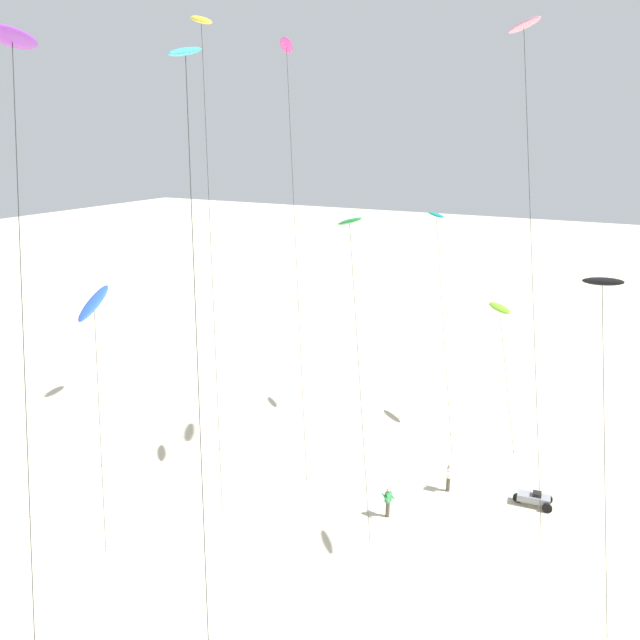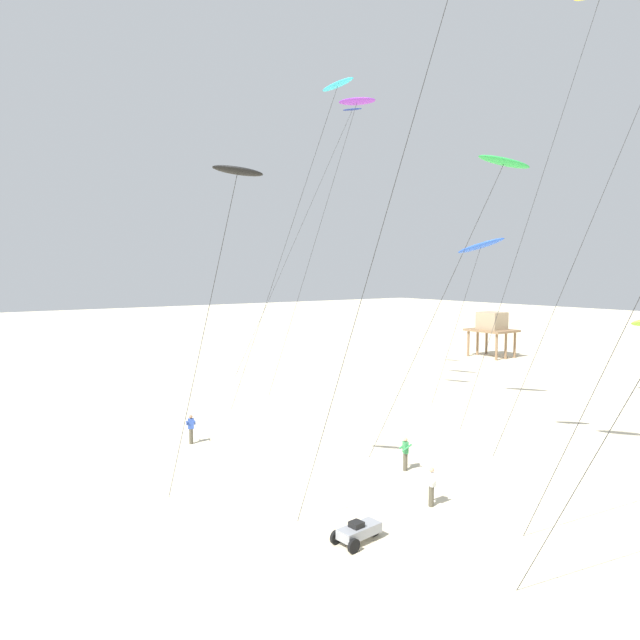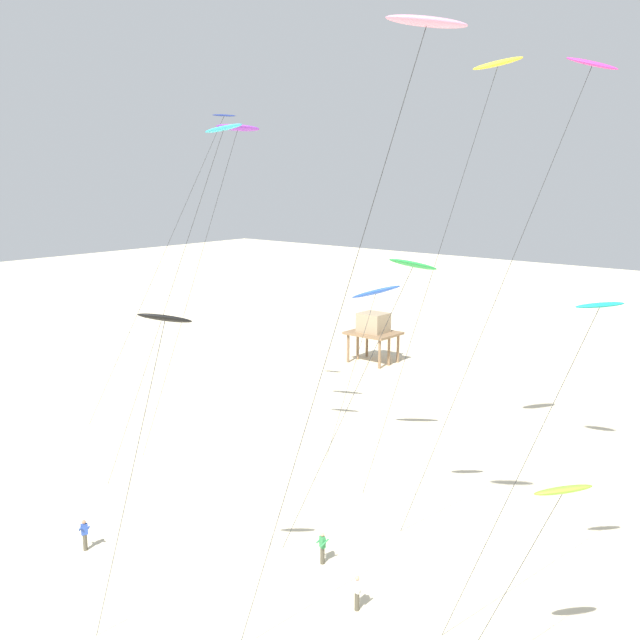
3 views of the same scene
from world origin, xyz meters
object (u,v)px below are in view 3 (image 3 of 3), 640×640
(kite_flyer_middle, at_px, (85,534))
(kite_purple, at_px, (237,132))
(kite_green, at_px, (411,268))
(stilt_house, at_px, (373,327))
(kite_teal, at_px, (596,314))
(kite_black, at_px, (164,324))
(kite_yellow, at_px, (497,67))
(kite_pink, at_px, (424,30))
(kite_flyer_nearest, at_px, (322,547))
(kite_navy, at_px, (215,135))
(kite_blue, at_px, (376,293))
(kite_cyan, at_px, (221,136))
(kite_magenta, at_px, (589,72))
(kite_flyer_furthest, at_px, (357,592))
(kite_lime, at_px, (562,492))

(kite_flyer_middle, bearing_deg, kite_purple, 101.28)
(kite_green, xyz_separation_m, stilt_house, (-24.43, 30.79, -11.09))
(kite_teal, distance_m, stilt_house, 48.17)
(kite_black, distance_m, kite_yellow, 23.86)
(kite_pink, bearing_deg, kite_flyer_nearest, 154.97)
(kite_navy, relative_size, kite_green, 1.51)
(kite_black, distance_m, kite_green, 12.79)
(kite_blue, bearing_deg, kite_flyer_nearest, -64.22)
(kite_teal, height_order, kite_flyer_nearest, kite_teal)
(kite_teal, xyz_separation_m, kite_flyer_middle, (-22.42, -8.65, -13.08))
(kite_navy, height_order, kite_flyer_nearest, kite_navy)
(kite_black, relative_size, kite_teal, 0.98)
(kite_black, height_order, kite_teal, kite_teal)
(kite_cyan, xyz_separation_m, kite_green, (12.81, 0.24, -6.46))
(stilt_house, bearing_deg, kite_purple, -72.09)
(kite_cyan, bearing_deg, kite_teal, -3.91)
(kite_magenta, relative_size, kite_flyer_middle, 14.86)
(kite_purple, height_order, kite_cyan, kite_purple)
(kite_green, bearing_deg, kite_magenta, 51.42)
(kite_blue, xyz_separation_m, kite_flyer_furthest, (10.05, -15.09, -10.62))
(kite_cyan, xyz_separation_m, kite_flyer_nearest, (10.26, -3.33, -20.35))
(kite_purple, height_order, kite_black, kite_purple)
(kite_cyan, relative_size, stilt_house, 4.29)
(kite_magenta, xyz_separation_m, kite_blue, (-14.17, 2.63, -12.43))
(kite_magenta, bearing_deg, kite_pink, -92.12)
(kite_navy, height_order, kite_yellow, kite_yellow)
(kite_purple, bearing_deg, kite_flyer_middle, -78.72)
(kite_cyan, bearing_deg, kite_pink, -21.01)
(kite_yellow, bearing_deg, kite_magenta, -17.49)
(kite_teal, bearing_deg, kite_flyer_furthest, -154.52)
(kite_purple, xyz_separation_m, kite_blue, (6.90, 5.59, -10.22))
(kite_magenta, height_order, kite_pink, kite_magenta)
(kite_blue, distance_m, kite_yellow, 15.74)
(stilt_house, bearing_deg, kite_flyer_furthest, -54.89)
(kite_blue, bearing_deg, kite_flyer_middle, -101.61)
(kite_green, bearing_deg, kite_black, -104.86)
(kite_flyer_nearest, bearing_deg, kite_lime, -10.93)
(kite_black, relative_size, kite_navy, 0.61)
(kite_magenta, bearing_deg, kite_yellow, 162.51)
(stilt_house, bearing_deg, kite_green, -51.57)
(kite_pink, height_order, kite_flyer_nearest, kite_pink)
(kite_lime, distance_m, kite_blue, 24.81)
(kite_black, xyz_separation_m, kite_green, (3.27, 12.31, 1.21))
(kite_lime, bearing_deg, stilt_house, 133.36)
(kite_yellow, distance_m, kite_flyer_furthest, 27.90)
(kite_black, xyz_separation_m, kite_flyer_furthest, (4.52, 6.58, -12.68))
(kite_teal, bearing_deg, kite_pink, -131.77)
(kite_navy, distance_m, kite_lime, 36.91)
(kite_lime, bearing_deg, kite_navy, 157.39)
(stilt_house, bearing_deg, kite_magenta, -38.92)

